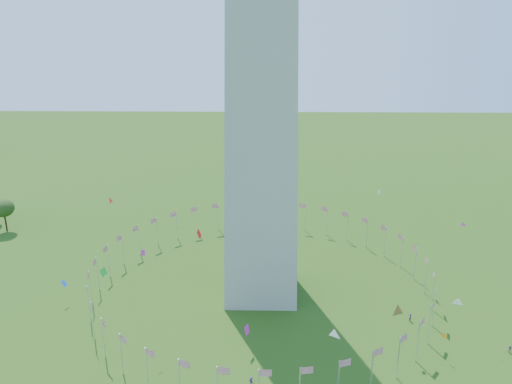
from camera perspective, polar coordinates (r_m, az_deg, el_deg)
flag_ring at (r=123.01m, az=0.56°, el=-9.51°), size 80.24×80.24×9.00m
kites_aloft at (r=92.75m, az=9.70°, el=-10.06°), size 107.92×75.51×42.06m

